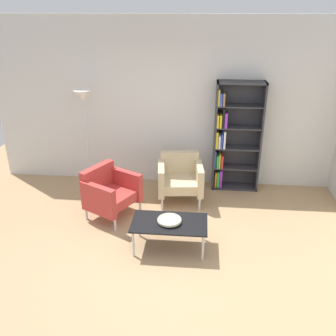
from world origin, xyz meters
The scene contains 8 objects.
ground_plane centered at (0.00, 0.00, 0.00)m, with size 8.32×8.32×0.00m, color tan.
plaster_back_panel centered at (0.00, 2.46, 1.45)m, with size 6.40×0.12×2.90m, color silver.
bookshelf_tall centered at (1.03, 2.25, 0.92)m, with size 0.80×0.30×1.90m.
coffee_table_low centered at (0.11, 0.32, 0.37)m, with size 1.00×0.56×0.40m.
decorative_bowl centered at (0.11, 0.32, 0.43)m, with size 0.32×0.32×0.05m.
armchair_near_window centered at (0.17, 1.68, 0.41)m, with size 0.79×0.73×0.78m.
armchair_corner_red centered at (-0.88, 1.08, 0.41)m, with size 0.90×0.93×0.78m.
floor_lamp_torchiere centered at (-1.49, 2.10, 1.45)m, with size 0.32×0.32×1.74m.
Camera 1 is at (0.48, -3.81, 3.03)m, focal length 39.35 mm.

